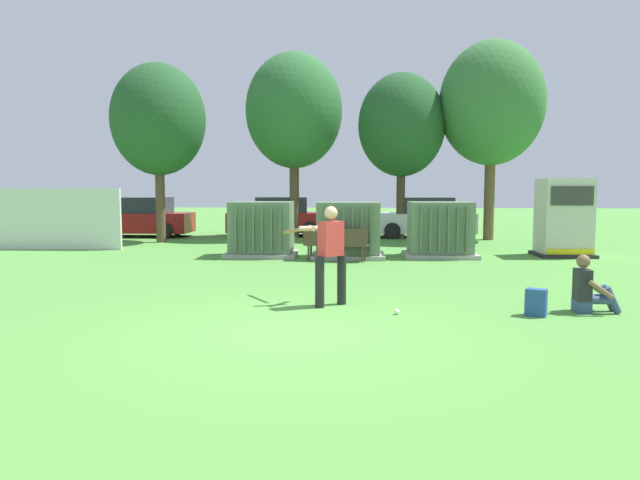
% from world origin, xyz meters
% --- Properties ---
extents(ground_plane, '(96.00, 96.00, 0.00)m').
position_xyz_m(ground_plane, '(0.00, 0.00, 0.00)').
color(ground_plane, '#51933D').
extents(fence_panel, '(4.80, 0.12, 2.00)m').
position_xyz_m(fence_panel, '(-9.09, 10.50, 1.00)').
color(fence_panel, silver).
rests_on(fence_panel, ground).
extents(transformer_west, '(2.10, 1.70, 1.62)m').
position_xyz_m(transformer_west, '(-1.84, 9.03, 0.79)').
color(transformer_west, '#9E9B93').
rests_on(transformer_west, ground).
extents(transformer_mid_west, '(2.10, 1.70, 1.62)m').
position_xyz_m(transformer_mid_west, '(0.73, 8.85, 0.79)').
color(transformer_mid_west, '#9E9B93').
rests_on(transformer_mid_west, ground).
extents(transformer_mid_east, '(2.10, 1.70, 1.62)m').
position_xyz_m(transformer_mid_east, '(3.43, 9.15, 0.79)').
color(transformer_mid_east, '#9E9B93').
rests_on(transformer_mid_east, ground).
extents(generator_enclosure, '(1.60, 1.40, 2.30)m').
position_xyz_m(generator_enclosure, '(7.12, 9.49, 1.14)').
color(generator_enclosure, '#262626').
rests_on(generator_enclosure, ground).
extents(park_bench, '(1.84, 0.73, 0.92)m').
position_xyz_m(park_bench, '(0.39, 7.92, 0.54)').
color(park_bench, '#4C3828').
rests_on(park_bench, ground).
extents(batter, '(1.23, 1.40, 1.74)m').
position_xyz_m(batter, '(0.42, 1.87, 0.98)').
color(batter, black).
rests_on(batter, ground).
extents(sports_ball, '(0.09, 0.09, 0.09)m').
position_xyz_m(sports_ball, '(1.56, 1.19, 0.04)').
color(sports_ball, white).
rests_on(sports_ball, ground).
extents(seated_spectator, '(0.74, 0.57, 0.96)m').
position_xyz_m(seated_spectator, '(4.74, 1.54, 0.38)').
color(seated_spectator, '#384C75').
rests_on(seated_spectator, ground).
extents(backpack, '(0.38, 0.36, 0.44)m').
position_xyz_m(backpack, '(3.79, 1.21, 0.21)').
color(backpack, '#264C8C').
rests_on(backpack, ground).
extents(tree_left, '(3.42, 3.42, 6.54)m').
position_xyz_m(tree_left, '(-6.23, 13.13, 4.49)').
color(tree_left, brown).
rests_on(tree_left, ground).
extents(tree_center_left, '(3.86, 3.86, 7.38)m').
position_xyz_m(tree_center_left, '(-1.48, 15.49, 5.06)').
color(tree_center_left, brown).
rests_on(tree_center_left, ground).
extents(tree_center_right, '(3.39, 3.39, 6.48)m').
position_xyz_m(tree_center_right, '(2.78, 15.15, 4.45)').
color(tree_center_right, '#4C3828').
rests_on(tree_center_right, ground).
extents(tree_right, '(3.97, 3.97, 7.59)m').
position_xyz_m(tree_right, '(6.16, 14.81, 5.21)').
color(tree_right, brown).
rests_on(tree_right, ground).
extents(parked_car_leftmost, '(4.22, 1.95, 1.62)m').
position_xyz_m(parked_car_leftmost, '(-7.85, 15.52, 0.75)').
color(parked_car_leftmost, maroon).
rests_on(parked_car_leftmost, ground).
extents(parked_car_left_of_center, '(4.33, 2.20, 1.62)m').
position_xyz_m(parked_car_left_of_center, '(-2.20, 16.18, 0.75)').
color(parked_car_left_of_center, maroon).
rests_on(parked_car_left_of_center, ground).
extents(parked_car_right_of_center, '(4.31, 2.14, 1.62)m').
position_xyz_m(parked_car_right_of_center, '(3.72, 15.89, 0.75)').
color(parked_car_right_of_center, silver).
rests_on(parked_car_right_of_center, ground).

